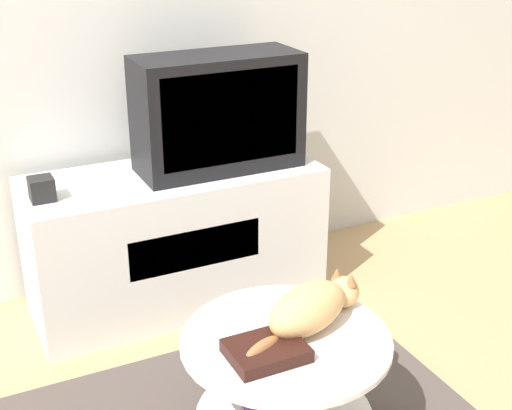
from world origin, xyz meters
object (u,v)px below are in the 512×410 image
tv (218,113)px  dvd_box (266,351)px  speaker (42,189)px  cat (312,307)px

tv → dvd_box: tv is taller
speaker → tv: bearing=2.9°
dvd_box → cat: bearing=22.6°
speaker → dvd_box: speaker is taller
cat → speaker: bearing=100.5°
tv → speaker: bearing=-177.1°
dvd_box → cat: 0.21m
tv → cat: bearing=-97.3°
tv → speaker: 0.75m
speaker → cat: speaker is taller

